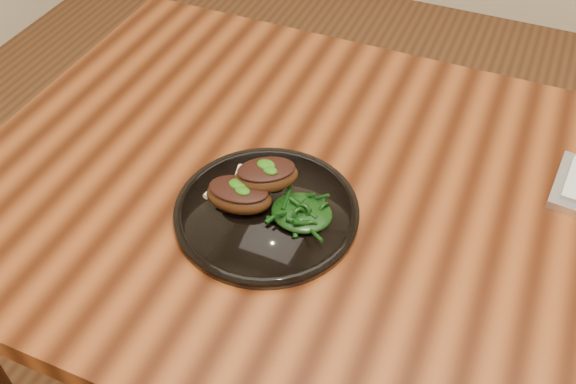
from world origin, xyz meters
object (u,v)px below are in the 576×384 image
object	(u,v)px
desk	(485,276)
greens_heap	(302,210)
lamb_chop_front	(239,195)
plate	(267,212)

from	to	relation	value
desk	greens_heap	bearing A→B (deg)	-162.80
greens_heap	desk	bearing A→B (deg)	17.20
desk	lamb_chop_front	bearing A→B (deg)	-164.89
desk	plate	xyz separation A→B (m)	(-0.31, -0.09, 0.09)
lamb_chop_front	greens_heap	size ratio (longest dim) A/B	1.19
plate	desk	bearing A→B (deg)	15.29
plate	lamb_chop_front	world-z (taller)	lamb_chop_front
greens_heap	lamb_chop_front	bearing A→B (deg)	-171.17
desk	greens_heap	xyz separation A→B (m)	(-0.26, -0.08, 0.11)
lamb_chop_front	greens_heap	world-z (taller)	lamb_chop_front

